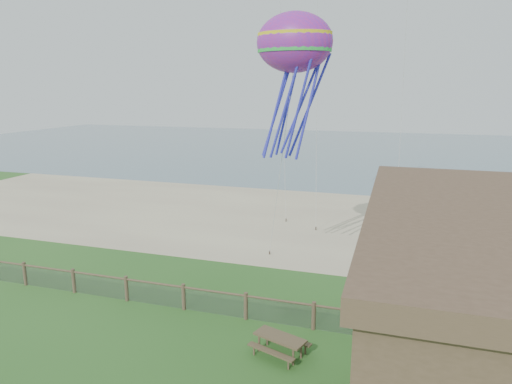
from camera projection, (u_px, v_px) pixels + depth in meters
sand_beach at (312, 221)px, 34.99m from camera, size 72.00×20.00×0.02m
ocean at (360, 150)px, 75.96m from camera, size 160.00×68.00×0.02m
chainlink_fence at (246, 307)px, 19.97m from camera, size 36.20×0.20×1.25m
picnic_table at (280, 345)px, 17.32m from camera, size 2.36×2.06×0.84m
octopus_kite at (294, 84)px, 22.30m from camera, size 4.23×3.53×7.49m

